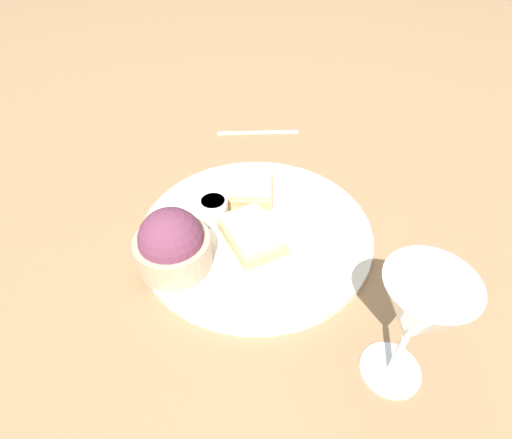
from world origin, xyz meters
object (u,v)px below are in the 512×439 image
Objects in this scene: salad_bowl at (172,245)px; cheese_toast_far at (249,187)px; sauce_ramekin at (214,209)px; cheese_toast_near at (251,234)px; wine_glass at (417,315)px; fork at (258,132)px.

cheese_toast_far is (0.14, -0.12, -0.02)m from salad_bowl.
sauce_ramekin is 0.46× the size of cheese_toast_far.
salad_bowl is 2.32× the size of sauce_ramekin.
sauce_ramekin is 0.08m from cheese_toast_near.
salad_bowl is at bearing 140.82° from cheese_toast_far.
cheese_toast_near is 1.22× the size of cheese_toast_far.
salad_bowl is 0.12m from cheese_toast_near.
wine_glass is 0.96× the size of fork.
wine_glass reaches higher than salad_bowl.
fork is at bearing -23.42° from salad_bowl.
salad_bowl is at bearing 156.58° from fork.
cheese_toast_near reaches higher than fork.
cheese_toast_far is (0.06, -0.06, -0.01)m from sauce_ramekin.
fork is (0.54, 0.10, -0.11)m from wine_glass.
cheese_toast_far is 0.22m from fork.
wine_glass reaches higher than sauce_ramekin.
salad_bowl reaches higher than fork.
cheese_toast_near and cheese_toast_far have the same top height.
sauce_ramekin is 0.34m from wine_glass.
fork is (0.32, -0.04, -0.02)m from cheese_toast_near.
wine_glass is (-0.32, -0.14, 0.09)m from cheese_toast_far.
cheese_toast_far is 0.59× the size of wine_glass.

